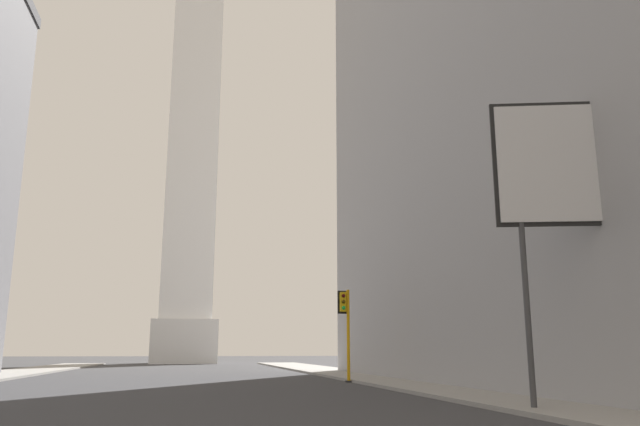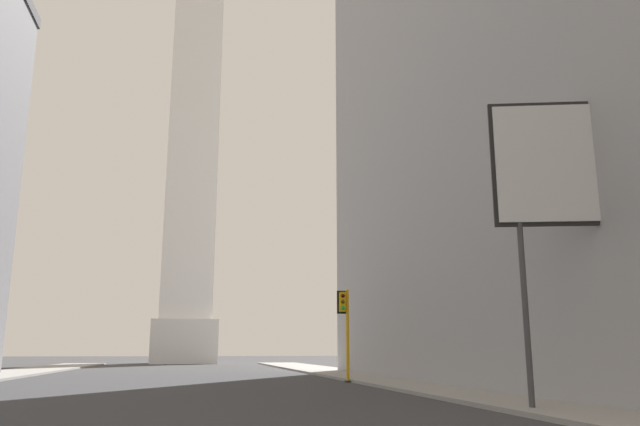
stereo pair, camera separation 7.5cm
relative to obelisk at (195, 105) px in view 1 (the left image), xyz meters
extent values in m
cube|color=gray|center=(12.22, -56.07, -37.48)|extent=(5.00, 105.13, 0.15)
cube|color=silver|center=(0.00, 0.00, -34.65)|extent=(8.78, 8.78, 5.81)
cube|color=white|center=(0.00, 0.00, 0.49)|extent=(7.03, 7.03, 64.48)
cylinder|color=orange|center=(9.59, -54.35, -34.98)|extent=(0.18, 0.18, 5.16)
cylinder|color=#262626|center=(9.59, -54.35, -37.51)|extent=(0.40, 0.40, 0.10)
cube|color=#E5B20F|center=(9.30, -54.35, -33.10)|extent=(0.36, 0.36, 1.10)
cube|color=black|center=(9.31, -54.17, -33.10)|extent=(0.58, 0.07, 1.32)
sphere|color=#410907|center=(9.29, -54.54, -32.76)|extent=(0.22, 0.22, 0.22)
sphere|color=#483506|center=(9.29, -54.54, -33.10)|extent=(0.22, 0.22, 0.22)
sphere|color=green|center=(9.29, -54.54, -33.44)|extent=(0.22, 0.22, 0.22)
cylinder|color=#3F3F42|center=(10.57, -72.27, -34.78)|extent=(0.18, 0.18, 5.56)
cylinder|color=#3F3F42|center=(13.36, -73.06, -34.78)|extent=(0.18, 0.18, 5.56)
cube|color=silver|center=(11.97, -72.67, -30.13)|extent=(4.04, 1.36, 3.74)
cube|color=black|center=(11.97, -72.67, -30.13)|extent=(4.24, 1.31, 3.98)
camera|label=1|loc=(0.84, -89.31, -35.81)|focal=35.00mm
camera|label=2|loc=(0.91, -89.33, -35.81)|focal=35.00mm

